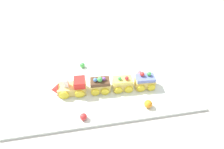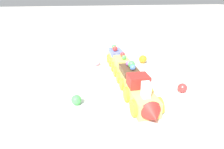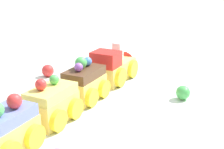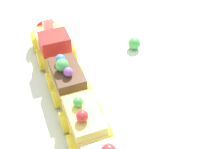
% 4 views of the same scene
% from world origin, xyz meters
% --- Properties ---
extents(ground_plane, '(10.00, 10.00, 0.00)m').
position_xyz_m(ground_plane, '(0.00, 0.00, 0.00)').
color(ground_plane, beige).
extents(display_board, '(0.74, 0.42, 0.01)m').
position_xyz_m(display_board, '(0.00, 0.00, 0.01)').
color(display_board, silver).
rests_on(display_board, ground_plane).
extents(cake_train_locomotive, '(0.14, 0.07, 0.07)m').
position_xyz_m(cake_train_locomotive, '(0.13, 0.04, 0.04)').
color(cake_train_locomotive, '#EACC66').
rests_on(cake_train_locomotive, display_board).
extents(cake_car_chocolate, '(0.08, 0.07, 0.08)m').
position_xyz_m(cake_car_chocolate, '(0.02, 0.05, 0.04)').
color(cake_car_chocolate, '#EACC66').
rests_on(cake_car_chocolate, display_board).
extents(cake_car_lemon, '(0.08, 0.07, 0.07)m').
position_xyz_m(cake_car_lemon, '(-0.08, 0.05, 0.04)').
color(cake_car_lemon, '#EACC66').
rests_on(cake_car_lemon, display_board).
extents(gumball_green, '(0.02, 0.02, 0.02)m').
position_xyz_m(gumball_green, '(0.08, -0.11, 0.02)').
color(gumball_green, '#4CBC56').
rests_on(gumball_green, display_board).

